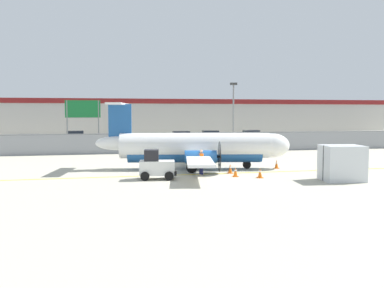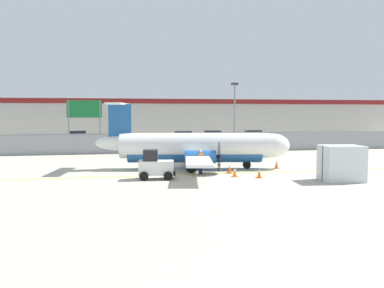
{
  "view_description": "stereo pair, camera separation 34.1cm",
  "coord_description": "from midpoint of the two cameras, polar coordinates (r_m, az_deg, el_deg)",
  "views": [
    {
      "loc": [
        -6.62,
        -26.26,
        4.22
      ],
      "look_at": [
        0.41,
        5.82,
        1.8
      ],
      "focal_mm": 40.0,
      "sensor_mm": 36.0,
      "label": 1
    },
    {
      "loc": [
        -6.29,
        -26.34,
        4.22
      ],
      "look_at": [
        0.41,
        5.82,
        1.8
      ],
      "focal_mm": 40.0,
      "sensor_mm": 36.0,
      "label": 2
    }
  ],
  "objects": [
    {
      "name": "traffic_cone_near_right",
      "position": [
        32.93,
        10.92,
        -2.68
      ],
      "size": [
        0.36,
        0.36,
        0.64
      ],
      "color": "orange",
      "rests_on": "ground"
    },
    {
      "name": "ground_crew_worker",
      "position": [
        29.17,
        0.9,
        -2.22
      ],
      "size": [
        0.42,
        0.55,
        1.7
      ],
      "rotation": [
        0.0,
        0.0,
        0.3
      ],
      "color": "#191E4C",
      "rests_on": "ground"
    },
    {
      "name": "parked_car_0",
      "position": [
        53.39,
        -21.23,
        0.36
      ],
      "size": [
        4.29,
        2.19,
        1.58
      ],
      "rotation": [
        0.0,
        0.0,
        3.2
      ],
      "color": "slate",
      "rests_on": "parking_lot_strip"
    },
    {
      "name": "background_building",
      "position": [
        74.57,
        -7.41,
        3.44
      ],
      "size": [
        91.0,
        8.1,
        6.5
      ],
      "color": "beige",
      "rests_on": "ground"
    },
    {
      "name": "parked_car_2",
      "position": [
        49.78,
        -11.41,
        0.3
      ],
      "size": [
        4.25,
        2.11,
        1.58
      ],
      "rotation": [
        0.0,
        0.0,
        -0.03
      ],
      "color": "silver",
      "rests_on": "parking_lot_strip"
    },
    {
      "name": "apron_light_pole",
      "position": [
        44.16,
        5.32,
        4.3
      ],
      "size": [
        0.7,
        0.3,
        7.27
      ],
      "color": "slate",
      "rests_on": "ground"
    },
    {
      "name": "traffic_cone_far_right",
      "position": [
        28.33,
        5.47,
        -3.73
      ],
      "size": [
        0.36,
        0.36,
        0.64
      ],
      "color": "orange",
      "rests_on": "ground"
    },
    {
      "name": "cargo_container",
      "position": [
        28.01,
        19.03,
        -2.41
      ],
      "size": [
        2.62,
        2.27,
        2.2
      ],
      "rotation": [
        0.0,
        0.0,
        -0.12
      ],
      "color": "silver",
      "rests_on": "ground"
    },
    {
      "name": "commuter_airplane",
      "position": [
        31.99,
        0.54,
        -0.48
      ],
      "size": [
        14.56,
        16.02,
        4.92
      ],
      "rotation": [
        0.0,
        0.0,
        -0.19
      ],
      "color": "white",
      "rests_on": "ground"
    },
    {
      "name": "parked_car_4",
      "position": [
        58.26,
        -1.74,
        0.94
      ],
      "size": [
        4.26,
        2.13,
        1.58
      ],
      "rotation": [
        0.0,
        0.0,
        3.1
      ],
      "color": "slate",
      "rests_on": "parking_lot_strip"
    },
    {
      "name": "parked_car_6",
      "position": [
        62.12,
        7.84,
        1.11
      ],
      "size": [
        4.34,
        2.31,
        1.58
      ],
      "rotation": [
        0.0,
        0.0,
        -0.09
      ],
      "color": "#19662D",
      "rests_on": "parking_lot_strip"
    },
    {
      "name": "traffic_cone_near_left",
      "position": [
        29.86,
        4.79,
        -3.32
      ],
      "size": [
        0.36,
        0.36,
        0.64
      ],
      "color": "orange",
      "rests_on": "ground"
    },
    {
      "name": "parking_lot_strip",
      "position": [
        56.33,
        -5.75,
        -0.04
      ],
      "size": [
        98.0,
        17.0,
        0.12
      ],
      "color": "#38383A",
      "rests_on": "ground"
    },
    {
      "name": "parked_car_3",
      "position": [
        51.98,
        -5.12,
        0.53
      ],
      "size": [
        4.38,
        2.42,
        1.58
      ],
      "rotation": [
        0.0,
        0.0,
        3.01
      ],
      "color": "#B28C19",
      "rests_on": "parking_lot_strip"
    },
    {
      "name": "perimeter_fence",
      "position": [
        44.88,
        -4.07,
        0.24
      ],
      "size": [
        98.0,
        0.1,
        2.1
      ],
      "color": "gray",
      "rests_on": "ground"
    },
    {
      "name": "traffic_cone_far_left",
      "position": [
        28.0,
        8.72,
        -3.86
      ],
      "size": [
        0.36,
        0.36,
        0.64
      ],
      "color": "orange",
      "rests_on": "ground"
    },
    {
      "name": "highway_sign",
      "position": [
        46.18,
        -14.55,
        3.98
      ],
      "size": [
        3.6,
        0.14,
        5.5
      ],
      "color": "slate",
      "rests_on": "ground"
    },
    {
      "name": "parked_car_5",
      "position": [
        60.41,
        2.21,
        1.05
      ],
      "size": [
        4.32,
        2.26,
        1.58
      ],
      "rotation": [
        0.0,
        0.0,
        3.06
      ],
      "color": "#19662D",
      "rests_on": "parking_lot_strip"
    },
    {
      "name": "ground_plane",
      "position": [
        29.33,
        0.48,
        -4.05
      ],
      "size": [
        140.0,
        140.0,
        0.01
      ],
      "color": "#B2AD99"
    },
    {
      "name": "parked_car_1",
      "position": [
        61.49,
        -15.59,
        0.96
      ],
      "size": [
        4.36,
        2.37,
        1.58
      ],
      "rotation": [
        0.0,
        0.0,
        3.25
      ],
      "color": "black",
      "rests_on": "parking_lot_strip"
    },
    {
      "name": "baggage_tug",
      "position": [
        27.21,
        -5.14,
        -2.91
      ],
      "size": [
        2.47,
        1.68,
        1.88
      ],
      "rotation": [
        0.0,
        0.0,
        -0.15
      ],
      "color": "silver",
      "rests_on": "ground"
    }
  ]
}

